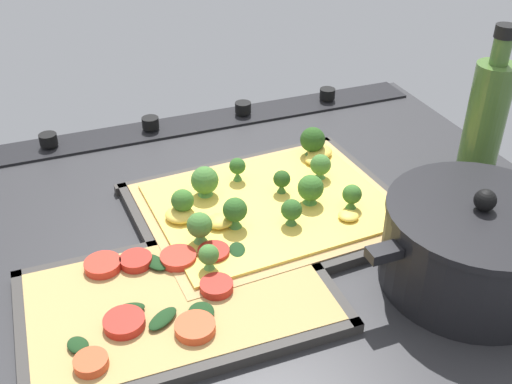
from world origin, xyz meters
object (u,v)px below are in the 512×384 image
Objects in this scene: veggie_pizza_back at (175,297)px; oil_bottle at (484,125)px; baking_tray_front at (270,212)px; cooking_pot at (474,246)px; broccoli_pizza at (268,201)px; baking_tray_back at (179,303)px.

oil_bottle is (-45.96, -8.36, 8.76)cm from veggie_pizza_back.
baking_tray_front is 1.13× the size of veggie_pizza_back.
veggie_pizza_back is 33.69cm from cooking_pot.
cooking_pot is (-16.16, 20.95, 3.18)cm from broccoli_pizza.
oil_bottle reaches higher than baking_tray_front.
baking_tray_front is 20.27cm from baking_tray_back.
broccoli_pizza is at bearing -52.35° from cooking_pot.
baking_tray_front is at bearing -143.25° from veggie_pizza_back.
broccoli_pizza is 0.98× the size of baking_tray_back.
broccoli_pizza reaches higher than veggie_pizza_back.
broccoli_pizza is 1.23× the size of cooking_pot.
cooking_pot reaches higher than broccoli_pizza.
cooking_pot is (-16.06, 20.54, 4.72)cm from baking_tray_front.
broccoli_pizza is 31.07cm from oil_bottle.
veggie_pizza_back is 1.17× the size of cooking_pot.
broccoli_pizza is 20.58cm from veggie_pizza_back.
oil_bottle is (-45.60, -8.62, 9.53)cm from baking_tray_back.
cooking_pot reaches higher than baking_tray_front.
broccoli_pizza is at bearing -140.97° from baking_tray_back.
baking_tray_back is at bearing 10.71° from oil_bottle.
broccoli_pizza is 20.50cm from baking_tray_back.
oil_bottle is at bearing 172.61° from baking_tray_front.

